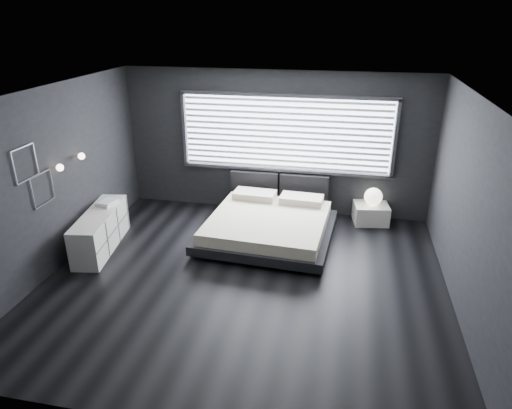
# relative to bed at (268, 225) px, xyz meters

# --- Properties ---
(room) EXTENTS (6.04, 6.00, 2.80)m
(room) POSITION_rel_bed_xyz_m (-0.11, -1.42, 1.13)
(room) COLOR black
(room) RESTS_ON ground
(window) EXTENTS (4.14, 0.09, 1.52)m
(window) POSITION_rel_bed_xyz_m (0.09, 1.27, 1.34)
(window) COLOR white
(window) RESTS_ON ground
(headboard) EXTENTS (1.96, 0.16, 0.52)m
(headboard) POSITION_rel_bed_xyz_m (-0.00, 1.22, 0.30)
(headboard) COLOR black
(headboard) RESTS_ON ground
(sconce_near) EXTENTS (0.18, 0.11, 0.11)m
(sconce_near) POSITION_rel_bed_xyz_m (-2.99, -1.37, 1.33)
(sconce_near) COLOR silver
(sconce_near) RESTS_ON ground
(sconce_far) EXTENTS (0.18, 0.11, 0.11)m
(sconce_far) POSITION_rel_bed_xyz_m (-2.99, -0.77, 1.33)
(sconce_far) COLOR silver
(sconce_far) RESTS_ON ground
(wall_art_upper) EXTENTS (0.01, 0.48, 0.48)m
(wall_art_upper) POSITION_rel_bed_xyz_m (-3.08, -1.97, 1.58)
(wall_art_upper) COLOR #47474C
(wall_art_upper) RESTS_ON ground
(wall_art_lower) EXTENTS (0.01, 0.48, 0.48)m
(wall_art_lower) POSITION_rel_bed_xyz_m (-3.08, -1.72, 1.11)
(wall_art_lower) COLOR #47474C
(wall_art_lower) RESTS_ON ground
(bed) EXTENTS (2.37, 2.27, 0.58)m
(bed) POSITION_rel_bed_xyz_m (0.00, 0.00, 0.00)
(bed) COLOR black
(bed) RESTS_ON ground
(nightstand) EXTENTS (0.71, 0.62, 0.37)m
(nightstand) POSITION_rel_bed_xyz_m (1.82, 1.08, -0.08)
(nightstand) COLOR silver
(nightstand) RESTS_ON ground
(orb_lamp) EXTENTS (0.34, 0.34, 0.34)m
(orb_lamp) POSITION_rel_bed_xyz_m (1.83, 1.06, 0.27)
(orb_lamp) COLOR white
(orb_lamp) RESTS_ON nightstand
(dresser) EXTENTS (0.72, 1.70, 0.66)m
(dresser) POSITION_rel_bed_xyz_m (-2.76, -0.91, 0.06)
(dresser) COLOR silver
(dresser) RESTS_ON ground
(book_stack) EXTENTS (0.35, 0.41, 0.07)m
(book_stack) POSITION_rel_bed_xyz_m (-2.77, -0.53, 0.42)
(book_stack) COLOR silver
(book_stack) RESTS_ON dresser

